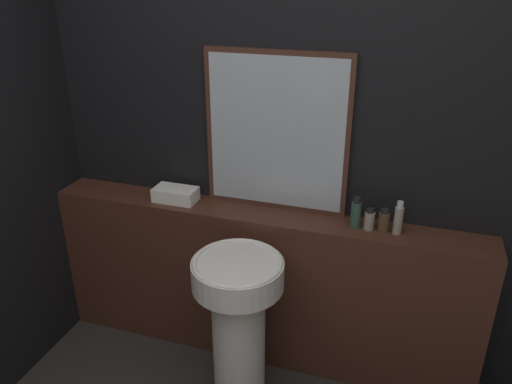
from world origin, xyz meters
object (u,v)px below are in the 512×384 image
at_px(body_wash_bottle, 398,219).
at_px(shampoo_bottle, 356,213).
at_px(towel_stack, 176,194).
at_px(conditioner_bottle, 369,220).
at_px(lotion_bottle, 384,221).
at_px(pedestal_sink, 239,319).
at_px(mirror, 276,133).

bearing_deg(body_wash_bottle, shampoo_bottle, -180.00).
distance_m(towel_stack, conditioner_bottle, 1.03).
distance_m(shampoo_bottle, conditioner_bottle, 0.07).
bearing_deg(lotion_bottle, towel_stack, 180.00).
distance_m(shampoo_bottle, lotion_bottle, 0.14).
xyz_separation_m(pedestal_sink, lotion_bottle, (0.60, 0.38, 0.44)).
xyz_separation_m(shampoo_bottle, lotion_bottle, (0.13, 0.00, -0.02)).
distance_m(mirror, shampoo_bottle, 0.55).
bearing_deg(lotion_bottle, conditioner_bottle, 180.00).
height_order(mirror, conditioner_bottle, mirror).
bearing_deg(conditioner_bottle, towel_stack, 180.00).
bearing_deg(pedestal_sink, body_wash_bottle, 29.93).
distance_m(pedestal_sink, lotion_bottle, 0.84).
distance_m(mirror, towel_stack, 0.65).
height_order(shampoo_bottle, conditioner_bottle, shampoo_bottle).
xyz_separation_m(mirror, body_wash_bottle, (0.63, -0.10, -0.33)).
relative_size(mirror, conditioner_bottle, 7.43).
bearing_deg(mirror, pedestal_sink, -94.41).
bearing_deg(mirror, towel_stack, -169.84).
relative_size(pedestal_sink, conditioner_bottle, 7.70).
distance_m(conditioner_bottle, body_wash_bottle, 0.13).
bearing_deg(conditioner_bottle, shampoo_bottle, -180.00).
distance_m(towel_stack, body_wash_bottle, 1.16).
bearing_deg(body_wash_bottle, towel_stack, 180.00).
bearing_deg(shampoo_bottle, mirror, 167.58).
xyz_separation_m(mirror, lotion_bottle, (0.57, -0.10, -0.35)).
distance_m(towel_stack, shampoo_bottle, 0.96).
xyz_separation_m(pedestal_sink, mirror, (0.04, 0.48, 0.79)).
xyz_separation_m(lotion_bottle, body_wash_bottle, (0.06, 0.00, 0.02)).
relative_size(pedestal_sink, body_wash_bottle, 5.06).
xyz_separation_m(shampoo_bottle, conditioner_bottle, (0.07, 0.00, -0.02)).
bearing_deg(mirror, lotion_bottle, -9.55).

